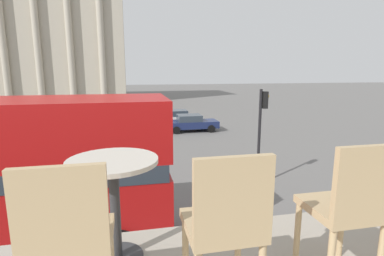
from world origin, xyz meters
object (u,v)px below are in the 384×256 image
(plaza_building_left, at_px, (19,37))
(pedestrian_white, at_px, (96,106))
(traffic_light_near, at_px, (261,124))
(cafe_chair_0, at_px, (69,238))
(pedestrian_olive, at_px, (98,112))
(cafe_dining_table, at_px, (114,187))
(car_white, at_px, (178,117))
(cafe_chair_2, at_px, (349,205))
(cafe_chair_1, at_px, (225,223))
(car_navy, at_px, (191,123))

(plaza_building_left, xyz_separation_m, pedestrian_white, (12.02, -15.88, -8.79))
(traffic_light_near, xyz_separation_m, pedestrian_white, (-8.96, 23.73, -1.76))
(cafe_chair_0, distance_m, pedestrian_olive, 28.22)
(cafe_dining_table, relative_size, car_white, 0.17)
(cafe_dining_table, relative_size, cafe_chair_2, 0.80)
(cafe_dining_table, xyz_separation_m, car_white, (4.49, 24.44, -3.44))
(traffic_light_near, distance_m, pedestrian_white, 25.42)
(cafe_chair_1, bearing_deg, plaza_building_left, 104.09)
(cafe_dining_table, distance_m, pedestrian_olive, 27.69)
(cafe_chair_2, height_order, plaza_building_left, plaza_building_left)
(plaza_building_left, height_order, pedestrian_white, plaza_building_left)
(cafe_chair_1, height_order, traffic_light_near, cafe_chair_1)
(plaza_building_left, height_order, pedestrian_olive, plaza_building_left)
(plaza_building_left, relative_size, pedestrian_white, 19.20)
(traffic_light_near, distance_m, pedestrian_olive, 19.81)
(cafe_dining_table, distance_m, cafe_chair_2, 1.47)
(cafe_chair_0, height_order, car_white, cafe_chair_0)
(car_white, bearing_deg, pedestrian_white, 60.50)
(car_white, bearing_deg, plaza_building_left, 57.22)
(cafe_chair_0, distance_m, cafe_chair_2, 1.56)
(plaza_building_left, xyz_separation_m, car_white, (19.94, -24.59, -9.02))
(cafe_dining_table, xyz_separation_m, car_navy, (5.07, 21.40, -3.44))
(pedestrian_white, bearing_deg, car_white, -0.96)
(cafe_chair_1, relative_size, pedestrian_olive, 0.52)
(pedestrian_white, distance_m, pedestrian_olive, 5.82)
(car_white, relative_size, pedestrian_white, 2.57)
(cafe_chair_1, relative_size, car_white, 0.22)
(cafe_chair_2, bearing_deg, plaza_building_left, 105.73)
(cafe_chair_1, bearing_deg, pedestrian_white, 92.98)
(cafe_chair_2, height_order, traffic_light_near, cafe_chair_2)
(cafe_chair_0, height_order, cafe_chair_1, same)
(cafe_chair_1, xyz_separation_m, plaza_building_left, (-16.04, 49.61, 5.60))
(traffic_light_near, relative_size, pedestrian_white, 2.54)
(cafe_chair_1, distance_m, plaza_building_left, 52.44)
(cafe_chair_0, height_order, car_navy, cafe_chair_0)
(cafe_chair_1, bearing_deg, cafe_chair_0, 174.62)
(cafe_dining_table, bearing_deg, car_white, 79.58)
(pedestrian_olive, bearing_deg, cafe_chair_1, 105.72)
(car_white, xyz_separation_m, pedestrian_white, (-7.93, 8.71, 0.23))
(cafe_dining_table, bearing_deg, plaza_building_left, 107.49)
(cafe_chair_1, xyz_separation_m, traffic_light_near, (4.93, 10.00, -1.43))
(plaza_building_left, bearing_deg, cafe_chair_2, -71.25)
(cafe_chair_2, relative_size, pedestrian_white, 0.56)
(traffic_light_near, bearing_deg, plaza_building_left, 117.90)
(cafe_chair_0, height_order, pedestrian_olive, cafe_chair_0)
(pedestrian_white, bearing_deg, cafe_chair_0, -37.78)
(cafe_chair_2, bearing_deg, pedestrian_olive, 95.23)
(cafe_chair_0, bearing_deg, cafe_dining_table, 63.26)
(cafe_dining_table, bearing_deg, pedestrian_white, 95.92)
(cafe_dining_table, xyz_separation_m, cafe_chair_2, (1.37, -0.53, -0.02))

